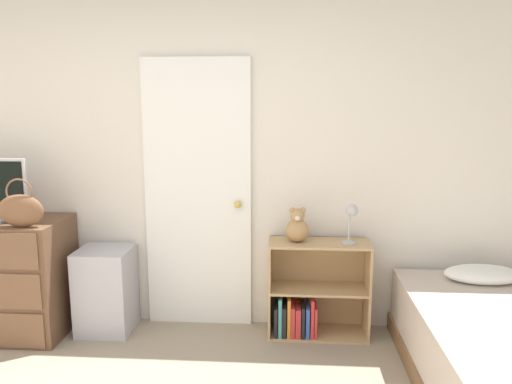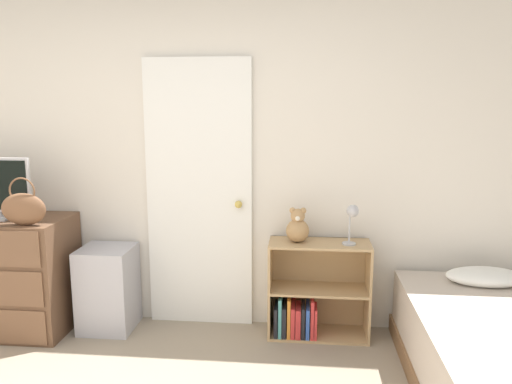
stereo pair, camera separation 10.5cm
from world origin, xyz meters
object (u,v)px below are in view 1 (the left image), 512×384
object	(u,v)px
dresser	(1,277)
handbag	(21,210)
bookshelf	(309,298)
desk_lamp	(352,216)
storage_bin	(106,290)
teddy_bear	(297,227)

from	to	relation	value
dresser	handbag	bearing A→B (deg)	-32.05
dresser	handbag	world-z (taller)	handbag
handbag	bookshelf	world-z (taller)	handbag
handbag	desk_lamp	distance (m)	2.26
dresser	bookshelf	xyz separation A→B (m)	(2.26, 0.13, -0.16)
storage_bin	desk_lamp	size ratio (longest dim) A/B	2.18
dresser	bookshelf	world-z (taller)	dresser
desk_lamp	bookshelf	bearing A→B (deg)	170.80
bookshelf	teddy_bear	distance (m)	0.55
desk_lamp	handbag	bearing A→B (deg)	-173.19
handbag	bookshelf	size ratio (longest dim) A/B	0.46
dresser	handbag	distance (m)	0.65
dresser	desk_lamp	distance (m)	2.58
dresser	teddy_bear	distance (m)	2.20
handbag	teddy_bear	bearing A→B (deg)	9.38
dresser	handbag	xyz separation A→B (m)	(0.30, -0.19, 0.55)
teddy_bear	dresser	bearing A→B (deg)	-176.75
bookshelf	desk_lamp	xyz separation A→B (m)	(0.28, -0.05, 0.64)
storage_bin	desk_lamp	bearing A→B (deg)	-0.12
handbag	bookshelf	xyz separation A→B (m)	(1.96, 0.31, -0.70)
teddy_bear	handbag	bearing A→B (deg)	-170.62
bookshelf	teddy_bear	size ratio (longest dim) A/B	2.88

